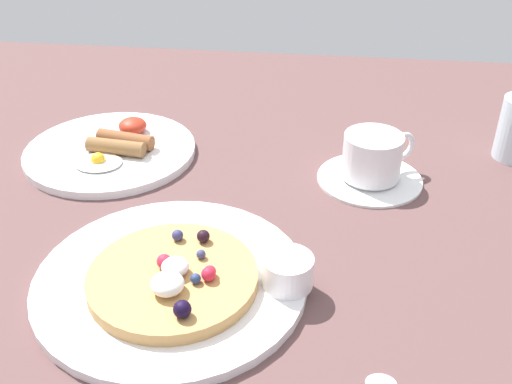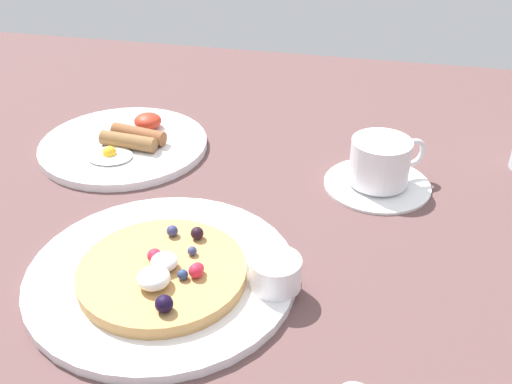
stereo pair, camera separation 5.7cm
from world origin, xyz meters
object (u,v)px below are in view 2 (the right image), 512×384
coffee_saucer (377,183)px  coffee_cup (381,160)px  pancake_plate (162,274)px  breakfast_plate (124,145)px  syrup_ramekin (276,272)px

coffee_saucer → coffee_cup: 3.58cm
pancake_plate → breakfast_plate: 31.80cm
pancake_plate → coffee_cup: (22.12, 24.89, 3.40)cm
syrup_ramekin → coffee_cup: size_ratio=0.53×
pancake_plate → coffee_cup: bearing=48.4°
syrup_ramekin → coffee_cup: (9.59, 24.60, 1.07)cm
coffee_saucer → coffee_cup: (0.14, 0.09, 3.58)cm
coffee_cup → coffee_saucer: bearing=-146.4°
syrup_ramekin → coffee_saucer: syrup_ramekin is taller
pancake_plate → syrup_ramekin: syrup_ramekin is taller
coffee_saucer → coffee_cup: size_ratio=1.43×
pancake_plate → syrup_ramekin: bearing=1.3°
breakfast_plate → coffee_cup: bearing=-3.7°
coffee_saucer → coffee_cup: bearing=33.6°
coffee_saucer → coffee_cup: coffee_cup is taller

